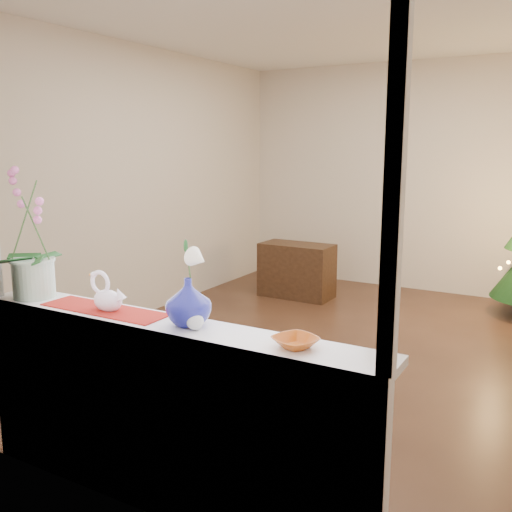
{
  "coord_description": "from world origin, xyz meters",
  "views": [
    {
      "loc": [
        1.63,
        -4.36,
        1.72
      ],
      "look_at": [
        -0.07,
        -1.4,
        1.06
      ],
      "focal_mm": 40.0,
      "sensor_mm": 36.0,
      "label": 1
    }
  ],
  "objects_px": {
    "orchid_pot": "(30,233)",
    "blue_vase": "(188,298)",
    "side_table": "(297,270)",
    "amber_dish": "(295,343)",
    "swan": "(107,292)",
    "paperweight": "(195,321)"
  },
  "relations": [
    {
      "from": "side_table",
      "to": "amber_dish",
      "type": "bearing_deg",
      "value": -63.91
    },
    {
      "from": "swan",
      "to": "side_table",
      "type": "bearing_deg",
      "value": 94.12
    },
    {
      "from": "paperweight",
      "to": "amber_dish",
      "type": "bearing_deg",
      "value": 2.74
    },
    {
      "from": "swan",
      "to": "paperweight",
      "type": "relative_size",
      "value": 2.83
    },
    {
      "from": "side_table",
      "to": "orchid_pot",
      "type": "bearing_deg",
      "value": -85.42
    },
    {
      "from": "blue_vase",
      "to": "amber_dish",
      "type": "bearing_deg",
      "value": -2.34
    },
    {
      "from": "swan",
      "to": "side_table",
      "type": "xyz_separation_m",
      "value": [
        -0.81,
        3.82,
        -0.7
      ]
    },
    {
      "from": "paperweight",
      "to": "orchid_pot",
      "type": "bearing_deg",
      "value": 178.63
    },
    {
      "from": "swan",
      "to": "side_table",
      "type": "relative_size",
      "value": 0.27
    },
    {
      "from": "paperweight",
      "to": "side_table",
      "type": "bearing_deg",
      "value": 109.47
    },
    {
      "from": "orchid_pot",
      "to": "amber_dish",
      "type": "xyz_separation_m",
      "value": [
        1.56,
        -0.0,
        -0.33
      ]
    },
    {
      "from": "orchid_pot",
      "to": "amber_dish",
      "type": "bearing_deg",
      "value": -0.11
    },
    {
      "from": "swan",
      "to": "amber_dish",
      "type": "distance_m",
      "value": 1.03
    },
    {
      "from": "swan",
      "to": "paperweight",
      "type": "distance_m",
      "value": 0.55
    },
    {
      "from": "blue_vase",
      "to": "swan",
      "type": "bearing_deg",
      "value": -177.99
    },
    {
      "from": "blue_vase",
      "to": "paperweight",
      "type": "relative_size",
      "value": 3.2
    },
    {
      "from": "swan",
      "to": "paperweight",
      "type": "bearing_deg",
      "value": -10.88
    },
    {
      "from": "orchid_pot",
      "to": "side_table",
      "type": "relative_size",
      "value": 0.84
    },
    {
      "from": "orchid_pot",
      "to": "paperweight",
      "type": "distance_m",
      "value": 1.12
    },
    {
      "from": "orchid_pot",
      "to": "blue_vase",
      "type": "bearing_deg",
      "value": 1.11
    },
    {
      "from": "orchid_pot",
      "to": "side_table",
      "type": "height_order",
      "value": "orchid_pot"
    },
    {
      "from": "amber_dish",
      "to": "swan",
      "type": "bearing_deg",
      "value": 179.68
    }
  ]
}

